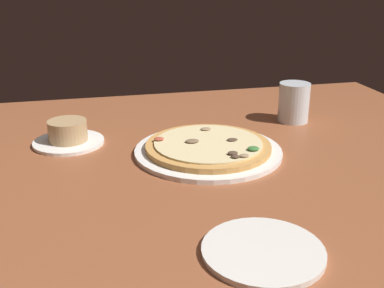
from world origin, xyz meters
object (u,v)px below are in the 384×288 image
at_px(pizza_main, 208,148).
at_px(ramekin_on_saucer, 68,135).
at_px(water_glass, 294,104).
at_px(side_plate, 263,251).

distance_m(pizza_main, ramekin_on_saucer, 0.32).
xyz_separation_m(water_glass, side_plate, (-0.30, -0.56, -0.04)).
height_order(pizza_main, ramekin_on_saucer, ramekin_on_saucer).
bearing_deg(ramekin_on_saucer, side_plate, -62.27).
distance_m(pizza_main, side_plate, 0.39).
bearing_deg(water_glass, ramekin_on_saucer, -176.00).
bearing_deg(water_glass, side_plate, -118.06).
relative_size(pizza_main, side_plate, 1.81).
bearing_deg(water_glass, pizza_main, -148.26).
bearing_deg(side_plate, pizza_main, 86.57).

